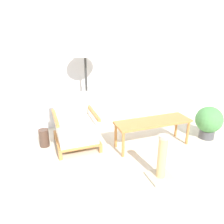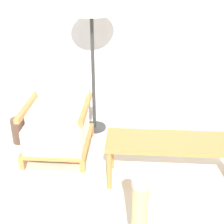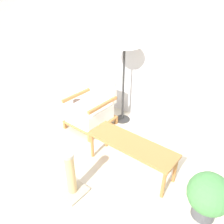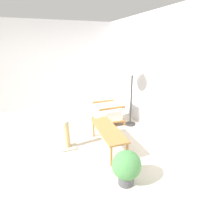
{
  "view_description": "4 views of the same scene",
  "coord_description": "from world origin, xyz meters",
  "px_view_note": "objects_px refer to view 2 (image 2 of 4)",
  "views": [
    {
      "loc": [
        -1.05,
        -1.67,
        1.8
      ],
      "look_at": [
        0.05,
        1.4,
        0.55
      ],
      "focal_mm": 35.0,
      "sensor_mm": 36.0,
      "label": 1
    },
    {
      "loc": [
        0.23,
        -1.3,
        1.92
      ],
      "look_at": [
        0.05,
        1.4,
        0.55
      ],
      "focal_mm": 50.0,
      "sensor_mm": 36.0,
      "label": 2
    },
    {
      "loc": [
        1.84,
        -0.81,
        2.21
      ],
      "look_at": [
        0.05,
        1.4,
        0.55
      ],
      "focal_mm": 35.0,
      "sensor_mm": 36.0,
      "label": 3
    },
    {
      "loc": [
        3.59,
        0.01,
        2.07
      ],
      "look_at": [
        0.05,
        1.4,
        0.55
      ],
      "focal_mm": 28.0,
      "sensor_mm": 36.0,
      "label": 4
    }
  ],
  "objects_px": {
    "armchair": "(59,124)",
    "scratching_post": "(139,223)",
    "floor_lamp": "(91,5)",
    "coffee_table": "(174,146)",
    "vase": "(19,130)"
  },
  "relations": [
    {
      "from": "armchair",
      "to": "scratching_post",
      "type": "xyz_separation_m",
      "value": [
        0.84,
        -1.23,
        -0.07
      ]
    },
    {
      "from": "floor_lamp",
      "to": "coffee_table",
      "type": "distance_m",
      "value": 1.65
    },
    {
      "from": "scratching_post",
      "to": "vase",
      "type": "bearing_deg",
      "value": 134.72
    },
    {
      "from": "vase",
      "to": "scratching_post",
      "type": "relative_size",
      "value": 0.48
    },
    {
      "from": "armchair",
      "to": "floor_lamp",
      "type": "height_order",
      "value": "floor_lamp"
    },
    {
      "from": "floor_lamp",
      "to": "coffee_table",
      "type": "relative_size",
      "value": 1.37
    },
    {
      "from": "armchair",
      "to": "floor_lamp",
      "type": "bearing_deg",
      "value": 56.84
    },
    {
      "from": "floor_lamp",
      "to": "scratching_post",
      "type": "distance_m",
      "value": 2.18
    },
    {
      "from": "armchair",
      "to": "scratching_post",
      "type": "distance_m",
      "value": 1.5
    },
    {
      "from": "coffee_table",
      "to": "armchair",
      "type": "bearing_deg",
      "value": 158.71
    },
    {
      "from": "floor_lamp",
      "to": "scratching_post",
      "type": "bearing_deg",
      "value": -73.1
    },
    {
      "from": "coffee_table",
      "to": "scratching_post",
      "type": "height_order",
      "value": "scratching_post"
    },
    {
      "from": "vase",
      "to": "scratching_post",
      "type": "bearing_deg",
      "value": -45.28
    },
    {
      "from": "vase",
      "to": "scratching_post",
      "type": "height_order",
      "value": "scratching_post"
    },
    {
      "from": "coffee_table",
      "to": "vase",
      "type": "relative_size",
      "value": 4.17
    }
  ]
}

